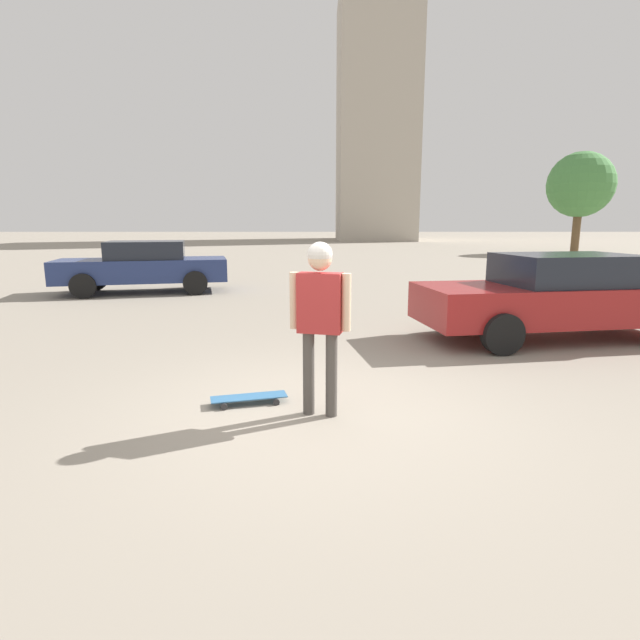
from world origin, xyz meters
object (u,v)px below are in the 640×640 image
object	(u,v)px
person	(320,307)
skateboard	(249,398)
car_parked_far	(144,266)
traffic_cone	(476,319)
car_parked_near	(560,296)

from	to	relation	value
person	skateboard	distance (m)	1.38
person	car_parked_far	world-z (taller)	person
person	traffic_cone	bearing A→B (deg)	67.88
traffic_cone	person	bearing A→B (deg)	54.00
person	skateboard	bearing A→B (deg)	171.52
person	skateboard	size ratio (longest dim) A/B	2.07
car_parked_far	person	bearing A→B (deg)	104.93
person	car_parked_near	xyz separation A→B (m)	(-4.15, -3.51, -0.39)
skateboard	traffic_cone	xyz separation A→B (m)	(-3.65, -3.60, 0.20)
car_parked_far	traffic_cone	bearing A→B (deg)	131.90
car_parked_near	car_parked_far	xyz separation A→B (m)	(9.20, -5.94, 0.01)
car_parked_far	skateboard	bearing A→B (deg)	101.82
person	car_parked_far	size ratio (longest dim) A/B	0.36
car_parked_near	traffic_cone	bearing A→B (deg)	-27.20
skateboard	car_parked_far	distance (m)	10.09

